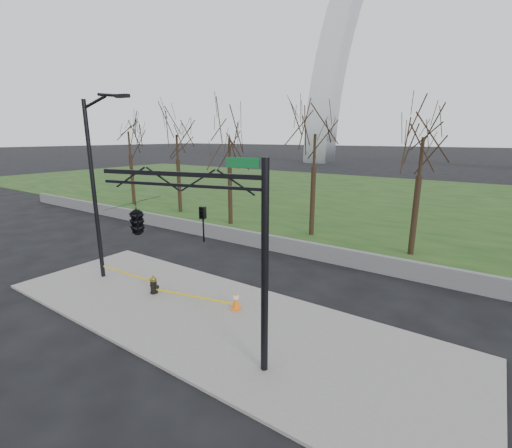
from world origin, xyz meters
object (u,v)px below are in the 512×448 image
Objects in this scene: traffic_cone at (236,301)px; traffic_signal_mast at (159,220)px; street_light at (96,179)px; fire_hydrant at (154,285)px.

traffic_signal_mast is at bearing -95.90° from traffic_cone.
street_light is 6.97m from traffic_signal_mast.
fire_hydrant is 3.79m from traffic_cone.
street_light is at bearing -172.40° from traffic_cone.
traffic_cone is 0.11× the size of traffic_signal_mast.
street_light reaches higher than traffic_cone.
traffic_signal_mast reaches higher than fire_hydrant.
traffic_cone is 8.17m from street_light.
fire_hydrant is 0.13× the size of traffic_signal_mast.
traffic_cone is at bearing 70.25° from traffic_signal_mast.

